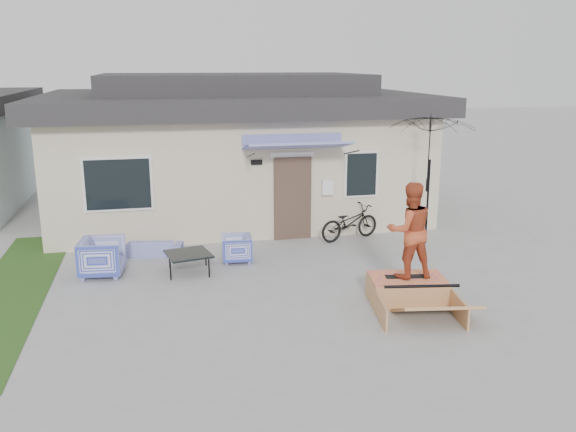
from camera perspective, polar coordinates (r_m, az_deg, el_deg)
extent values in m
plane|color=gray|center=(11.07, 0.49, -8.89)|extent=(90.00, 90.00, 0.00)
cube|color=#234418|center=(13.02, -24.75, -6.61)|extent=(1.40, 8.00, 0.01)
cube|color=beige|center=(18.28, -5.12, 5.25)|extent=(10.00, 7.00, 3.00)
cube|color=#242528|center=(18.09, -5.24, 10.74)|extent=(10.80, 7.80, 0.50)
cube|color=#242528|center=(18.07, -5.28, 12.48)|extent=(7.50, 4.50, 0.60)
cube|color=#4C372C|center=(15.11, 0.43, 1.66)|extent=(0.95, 0.08, 2.10)
cube|color=white|center=(14.68, -15.80, 2.93)|extent=(1.60, 0.06, 1.30)
cube|color=white|center=(15.50, 6.94, 3.95)|extent=(0.90, 0.06, 1.20)
cube|color=#2536A7|center=(14.37, 0.89, 6.67)|extent=(2.50, 1.09, 0.29)
imported|color=#2536A7|center=(14.38, -12.58, -2.63)|extent=(1.35, 0.62, 0.51)
imported|color=#2536A7|center=(13.22, -17.20, -3.58)|extent=(0.90, 0.95, 0.89)
imported|color=#2536A7|center=(13.59, -4.90, -2.96)|extent=(0.66, 0.70, 0.67)
cube|color=black|center=(13.05, -9.38, -4.40)|extent=(1.05, 1.05, 0.44)
imported|color=black|center=(15.26, 5.86, -0.26)|extent=(1.79, 1.09, 1.08)
cylinder|color=black|center=(15.13, 13.08, 1.30)|extent=(0.05, 0.05, 2.10)
imported|color=black|center=(14.99, 13.23, 3.91)|extent=(2.44, 2.31, 0.90)
cube|color=black|center=(11.54, 11.24, -5.59)|extent=(0.84, 0.33, 0.05)
imported|color=#B94A29|center=(11.27, 11.46, -1.17)|extent=(0.88, 0.69, 1.79)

